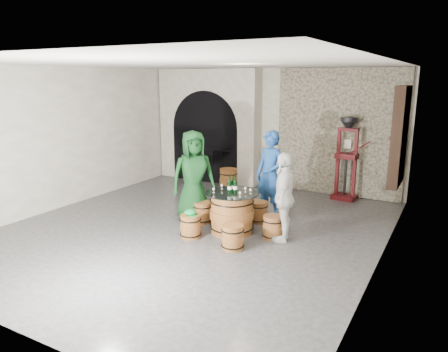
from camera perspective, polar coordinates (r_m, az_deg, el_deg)
The scene contains 30 objects.
ground at distance 8.57m, azimuth -4.02°, elevation -7.08°, with size 8.00×8.00×0.00m, color #2F2F31.
wall_back at distance 11.67m, azimuth 6.67°, elevation 6.36°, with size 8.00×8.00×0.00m, color silver.
wall_left at distance 10.47m, azimuth -20.51°, elevation 4.86°, with size 8.00×8.00×0.00m, color silver.
wall_right at distance 6.92m, azimuth 20.87°, elevation 0.99°, with size 8.00×8.00×0.00m, color silver.
ceiling at distance 8.05m, azimuth -4.39°, elevation 14.84°, with size 8.00×8.00×0.00m, color beige.
stone_facing_panel at distance 11.06m, azimuth 15.23°, elevation 5.62°, with size 3.20×0.12×3.18m, color gray.
arched_opening at distance 12.30m, azimuth -2.07°, elevation 6.69°, with size 3.10×0.60×3.19m.
shuttered_window at distance 9.25m, azimuth 22.48°, elevation 4.97°, with size 0.23×1.10×2.00m.
barrel_table at distance 8.23m, azimuth 1.08°, elevation -4.96°, with size 1.04×1.04×0.80m.
barrel_stool_left at distance 8.85m, azimuth -2.87°, elevation -4.90°, with size 0.41×0.41×0.44m.
barrel_stool_far at distance 8.89m, azimuth 4.64°, elevation -4.83°, with size 0.41×0.41×0.44m.
barrel_stool_right at distance 8.04m, azimuth 6.62°, elevation -6.86°, with size 0.41×0.41×0.44m.
barrel_stool_near_right at distance 7.51m, azimuth 1.18°, elevation -8.23°, with size 0.41×0.41×0.44m.
barrel_stool_near_left at distance 8.06m, azimuth -4.53°, elevation -6.75°, with size 0.41×0.41×0.44m.
green_cap at distance 7.97m, azimuth -4.55°, elevation -4.92°, with size 0.26×0.21×0.12m.
person_green at distance 8.84m, azimuth -4.12°, elevation 0.00°, with size 0.93×0.61×1.90m, color #103917.
person_blue at distance 9.00m, azimuth 6.22°, elevation 0.13°, with size 0.69×0.45×1.89m, color navy.
person_white at distance 7.80m, azimuth 8.09°, elevation -2.81°, with size 0.97×0.40×1.66m, color silver.
wine_bottle_left at distance 8.06m, azimuth 0.76°, elevation -1.39°, with size 0.08×0.08×0.32m.
wine_bottle_center at distance 8.07m, azimuth 1.51°, elevation -1.38°, with size 0.08×0.08×0.32m.
wine_bottle_right at distance 8.14m, azimuth 1.27°, elevation -1.25°, with size 0.08×0.08×0.32m.
tasting_glass_a at distance 8.09m, azimuth -1.39°, elevation -1.93°, with size 0.05×0.05×0.10m, color #A55520, non-canonical shape.
tasting_glass_b at distance 8.03m, azimuth 3.57°, elevation -2.07°, with size 0.05×0.05×0.10m, color #A55520, non-canonical shape.
tasting_glass_c at distance 8.35m, azimuth 0.94°, elevation -1.46°, with size 0.05×0.05×0.10m, color #A55520, non-canonical shape.
tasting_glass_d at distance 8.14m, azimuth 2.89°, elevation -1.85°, with size 0.05×0.05×0.10m, color #A55520, non-canonical shape.
tasting_glass_e at distance 7.81m, azimuth 2.16°, elevation -2.49°, with size 0.05×0.05×0.10m, color #A55520, non-canonical shape.
tasting_glass_f at distance 8.36m, azimuth -0.28°, elevation -1.43°, with size 0.05×0.05×0.10m, color #A55520, non-canonical shape.
side_barrel at distance 11.05m, azimuth 0.60°, elevation -0.67°, with size 0.49×0.49×0.65m.
corking_press at distance 10.72m, azimuth 16.21°, elevation 3.07°, with size 0.85×0.51×2.03m.
control_box at distance 10.96m, azimuth 16.31°, elevation 4.17°, with size 0.18×0.10×0.22m, color silver.
Camera 1 is at (4.42, -6.72, 2.94)m, focal length 34.00 mm.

